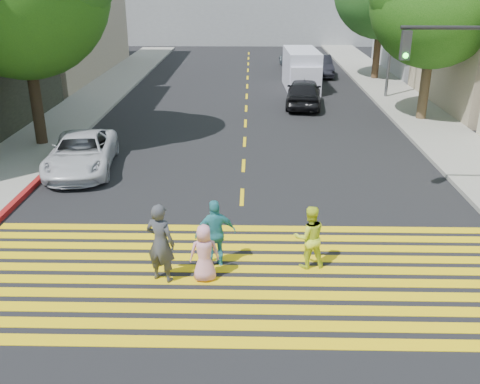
{
  "coord_description": "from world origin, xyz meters",
  "views": [
    {
      "loc": [
        0.27,
        -9.55,
        6.53
      ],
      "look_at": [
        0.0,
        3.0,
        1.4
      ],
      "focal_mm": 40.0,
      "sensor_mm": 36.0,
      "label": 1
    }
  ],
  "objects_px": {
    "dark_car_near": "(304,92)",
    "dark_car_parked": "(320,66)",
    "pedestrian_woman": "(309,237)",
    "white_van": "(302,71)",
    "white_sedan": "(81,153)",
    "silver_car": "(293,59)",
    "pedestrian_extra": "(216,233)",
    "pedestrian_man": "(161,243)",
    "pedestrian_child": "(204,253)"
  },
  "relations": [
    {
      "from": "pedestrian_man",
      "to": "pedestrian_woman",
      "type": "bearing_deg",
      "value": -146.88
    },
    {
      "from": "pedestrian_man",
      "to": "pedestrian_extra",
      "type": "bearing_deg",
      "value": -127.64
    },
    {
      "from": "pedestrian_extra",
      "to": "silver_car",
      "type": "height_order",
      "value": "pedestrian_extra"
    },
    {
      "from": "pedestrian_child",
      "to": "white_van",
      "type": "height_order",
      "value": "white_van"
    },
    {
      "from": "pedestrian_woman",
      "to": "white_sedan",
      "type": "relative_size",
      "value": 0.33
    },
    {
      "from": "dark_car_parked",
      "to": "pedestrian_man",
      "type": "bearing_deg",
      "value": -104.45
    },
    {
      "from": "pedestrian_extra",
      "to": "dark_car_parked",
      "type": "distance_m",
      "value": 26.68
    },
    {
      "from": "pedestrian_child",
      "to": "dark_car_parked",
      "type": "relative_size",
      "value": 0.33
    },
    {
      "from": "dark_car_parked",
      "to": "white_van",
      "type": "xyz_separation_m",
      "value": [
        -1.69,
        -4.69,
        0.42
      ]
    },
    {
      "from": "pedestrian_man",
      "to": "dark_car_parked",
      "type": "bearing_deg",
      "value": -82.34
    },
    {
      "from": "dark_car_near",
      "to": "silver_car",
      "type": "distance_m",
      "value": 12.86
    },
    {
      "from": "dark_car_parked",
      "to": "white_sedan",
      "type": "bearing_deg",
      "value": -119.23
    },
    {
      "from": "white_sedan",
      "to": "pedestrian_child",
      "type": "bearing_deg",
      "value": -63.05
    },
    {
      "from": "pedestrian_child",
      "to": "white_sedan",
      "type": "xyz_separation_m",
      "value": [
        -4.98,
        7.3,
        -0.04
      ]
    },
    {
      "from": "pedestrian_child",
      "to": "white_sedan",
      "type": "bearing_deg",
      "value": -64.72
    },
    {
      "from": "pedestrian_extra",
      "to": "white_van",
      "type": "relative_size",
      "value": 0.34
    },
    {
      "from": "pedestrian_extra",
      "to": "dark_car_parked",
      "type": "bearing_deg",
      "value": -118.64
    },
    {
      "from": "pedestrian_man",
      "to": "white_sedan",
      "type": "relative_size",
      "value": 0.4
    },
    {
      "from": "white_sedan",
      "to": "dark_car_parked",
      "type": "bearing_deg",
      "value": 53.78
    },
    {
      "from": "pedestrian_woman",
      "to": "silver_car",
      "type": "height_order",
      "value": "pedestrian_woman"
    },
    {
      "from": "pedestrian_man",
      "to": "silver_car",
      "type": "xyz_separation_m",
      "value": [
        5.1,
        30.3,
        -0.35
      ]
    },
    {
      "from": "silver_car",
      "to": "pedestrian_man",
      "type": "bearing_deg",
      "value": 76.0
    },
    {
      "from": "pedestrian_man",
      "to": "white_sedan",
      "type": "height_order",
      "value": "pedestrian_man"
    },
    {
      "from": "dark_car_near",
      "to": "dark_car_parked",
      "type": "bearing_deg",
      "value": -95.8
    },
    {
      "from": "pedestrian_woman",
      "to": "dark_car_parked",
      "type": "relative_size",
      "value": 0.38
    },
    {
      "from": "pedestrian_man",
      "to": "pedestrian_child",
      "type": "xyz_separation_m",
      "value": [
        0.97,
        0.03,
        -0.26
      ]
    },
    {
      "from": "pedestrian_child",
      "to": "silver_car",
      "type": "xyz_separation_m",
      "value": [
        4.13,
        30.27,
        -0.09
      ]
    },
    {
      "from": "dark_car_near",
      "to": "dark_car_parked",
      "type": "distance_m",
      "value": 9.55
    },
    {
      "from": "pedestrian_child",
      "to": "dark_car_near",
      "type": "relative_size",
      "value": 0.31
    },
    {
      "from": "pedestrian_child",
      "to": "dark_car_parked",
      "type": "xyz_separation_m",
      "value": [
        5.75,
        26.77,
        -0.0
      ]
    },
    {
      "from": "pedestrian_child",
      "to": "white_sedan",
      "type": "distance_m",
      "value": 8.84
    },
    {
      "from": "silver_car",
      "to": "pedestrian_child",
      "type": "bearing_deg",
      "value": 77.79
    },
    {
      "from": "pedestrian_woman",
      "to": "white_van",
      "type": "xyz_separation_m",
      "value": [
        1.63,
        21.42,
        0.32
      ]
    },
    {
      "from": "silver_car",
      "to": "dark_car_parked",
      "type": "xyz_separation_m",
      "value": [
        1.62,
        -3.5,
        0.09
      ]
    },
    {
      "from": "silver_car",
      "to": "dark_car_parked",
      "type": "height_order",
      "value": "dark_car_parked"
    },
    {
      "from": "pedestrian_woman",
      "to": "dark_car_near",
      "type": "height_order",
      "value": "pedestrian_woman"
    },
    {
      "from": "pedestrian_extra",
      "to": "white_van",
      "type": "height_order",
      "value": "white_van"
    },
    {
      "from": "pedestrian_woman",
      "to": "pedestrian_extra",
      "type": "bearing_deg",
      "value": -10.3
    },
    {
      "from": "pedestrian_man",
      "to": "white_van",
      "type": "bearing_deg",
      "value": -81.08
    },
    {
      "from": "dark_car_near",
      "to": "silver_car",
      "type": "bearing_deg",
      "value": -85.46
    },
    {
      "from": "pedestrian_man",
      "to": "pedestrian_extra",
      "type": "height_order",
      "value": "pedestrian_man"
    },
    {
      "from": "pedestrian_extra",
      "to": "dark_car_parked",
      "type": "relative_size",
      "value": 0.4
    },
    {
      "from": "pedestrian_extra",
      "to": "white_sedan",
      "type": "relative_size",
      "value": 0.36
    },
    {
      "from": "white_van",
      "to": "silver_car",
      "type": "bearing_deg",
      "value": 87.43
    },
    {
      "from": "silver_car",
      "to": "dark_car_near",
      "type": "bearing_deg",
      "value": 84.08
    },
    {
      "from": "white_sedan",
      "to": "white_van",
      "type": "bearing_deg",
      "value": 51.18
    },
    {
      "from": "pedestrian_extra",
      "to": "white_sedan",
      "type": "bearing_deg",
      "value": -68.57
    },
    {
      "from": "white_van",
      "to": "white_sedan",
      "type": "bearing_deg",
      "value": -123.59
    },
    {
      "from": "pedestrian_man",
      "to": "silver_car",
      "type": "bearing_deg",
      "value": -77.81
    },
    {
      "from": "dark_car_near",
      "to": "silver_car",
      "type": "relative_size",
      "value": 1.08
    }
  ]
}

